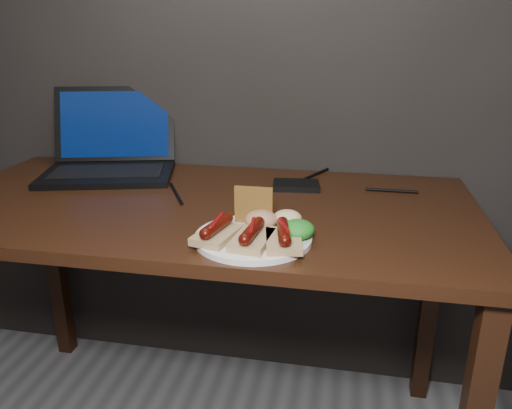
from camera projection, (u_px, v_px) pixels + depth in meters
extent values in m
cube|color=#2D2826|center=(230.00, 0.00, 1.46)|extent=(3.50, 0.02, 2.50)
cube|color=#35180D|center=(200.00, 207.00, 1.29)|extent=(1.40, 0.70, 0.03)
cube|color=#35180D|center=(56.00, 265.00, 1.81)|extent=(0.05, 0.05, 0.72)
cube|color=#35180D|center=(430.00, 300.00, 1.58)|extent=(0.05, 0.05, 0.72)
cube|color=black|center=(108.00, 174.00, 1.49)|extent=(0.43, 0.34, 0.02)
cube|color=black|center=(108.00, 171.00, 1.49)|extent=(0.34, 0.21, 0.00)
cube|color=black|center=(115.00, 124.00, 1.61)|extent=(0.39, 0.19, 0.23)
cube|color=#082454|center=(115.00, 124.00, 1.61)|extent=(0.35, 0.16, 0.20)
cube|color=black|center=(296.00, 185.00, 1.39)|extent=(0.14, 0.10, 0.02)
cylinder|color=black|center=(176.00, 193.00, 1.34)|extent=(0.09, 0.16, 0.01)
cylinder|color=black|center=(309.00, 177.00, 1.48)|extent=(0.11, 0.20, 0.01)
cylinder|color=black|center=(392.00, 191.00, 1.36)|extent=(0.14, 0.01, 0.01)
cylinder|color=black|center=(67.00, 177.00, 1.49)|extent=(0.04, 0.20, 0.01)
cylinder|color=white|center=(253.00, 238.00, 1.05)|extent=(0.30, 0.30, 0.01)
cube|color=tan|center=(217.00, 235.00, 1.03)|extent=(0.09, 0.13, 0.02)
cylinder|color=#4F0E05|center=(217.00, 226.00, 1.02)|extent=(0.05, 0.10, 0.02)
sphere|color=#4F0E05|center=(205.00, 234.00, 0.98)|extent=(0.02, 0.02, 0.02)
sphere|color=#4F0E05|center=(227.00, 218.00, 1.06)|extent=(0.02, 0.02, 0.02)
cylinder|color=maroon|center=(217.00, 220.00, 1.02)|extent=(0.01, 0.07, 0.01)
cube|color=tan|center=(252.00, 240.00, 1.00)|extent=(0.08, 0.12, 0.02)
cylinder|color=#4F0E05|center=(252.00, 231.00, 1.00)|extent=(0.03, 0.10, 0.02)
sphere|color=#4F0E05|center=(245.00, 240.00, 0.95)|extent=(0.03, 0.02, 0.02)
sphere|color=#4F0E05|center=(259.00, 222.00, 1.04)|extent=(0.03, 0.02, 0.02)
cylinder|color=maroon|center=(252.00, 225.00, 0.99)|extent=(0.01, 0.07, 0.01)
cube|color=tan|center=(283.00, 241.00, 1.00)|extent=(0.09, 0.13, 0.02)
cylinder|color=#4F0E05|center=(284.00, 231.00, 0.99)|extent=(0.04, 0.10, 0.02)
sphere|color=#4F0E05|center=(285.00, 241.00, 0.95)|extent=(0.03, 0.02, 0.02)
sphere|color=#4F0E05|center=(282.00, 222.00, 1.04)|extent=(0.03, 0.02, 0.02)
cylinder|color=maroon|center=(284.00, 225.00, 0.99)|extent=(0.03, 0.07, 0.01)
cube|color=olive|center=(253.00, 205.00, 1.10)|extent=(0.09, 0.01, 0.08)
ellipsoid|color=#136217|center=(298.00, 229.00, 1.03)|extent=(0.07, 0.07, 0.04)
ellipsoid|color=#A32510|center=(261.00, 220.00, 1.08)|extent=(0.07, 0.07, 0.04)
ellipsoid|color=beige|center=(287.00, 218.00, 1.09)|extent=(0.06, 0.06, 0.04)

